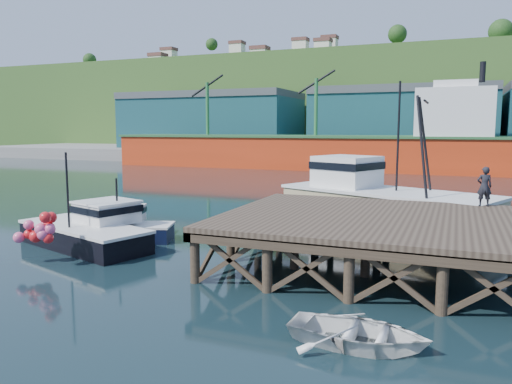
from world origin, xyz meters
The scene contains 12 objects.
ground centered at (0.00, 0.00, 0.00)m, with size 300.00×300.00×0.00m, color black.
wharf centered at (5.50, -0.19, 1.94)m, with size 12.00×10.00×2.62m.
far_quay centered at (0.00, 70.00, 1.00)m, with size 160.00×40.00×2.00m, color gray.
warehouse_left centered at (-35.00, 65.00, 6.50)m, with size 32.00×16.00×9.00m, color #194954.
warehouse_mid centered at (0.00, 65.00, 6.50)m, with size 28.00×16.00×9.00m, color #194954.
cargo_ship centered at (-8.46, 48.00, 3.31)m, with size 55.50×10.00×13.75m.
hillside centered at (0.00, 100.00, 11.00)m, with size 220.00×50.00×22.00m, color #2D511E.
boat_navy centered at (-7.15, 0.27, 0.65)m, with size 5.49×3.70×3.23m.
boat_black centered at (-7.69, -1.57, 0.84)m, with size 7.90×6.55×4.59m.
trawler centered at (4.61, 8.82, 1.71)m, with size 13.11×8.96×8.29m.
dinghy centered at (6.41, -7.89, 0.38)m, with size 2.63×3.69×0.76m, color white.
dockworker centered at (9.81, 4.40, 3.03)m, with size 0.66×0.44×1.82m, color black.
Camera 1 is at (8.58, -20.44, 5.69)m, focal length 35.00 mm.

